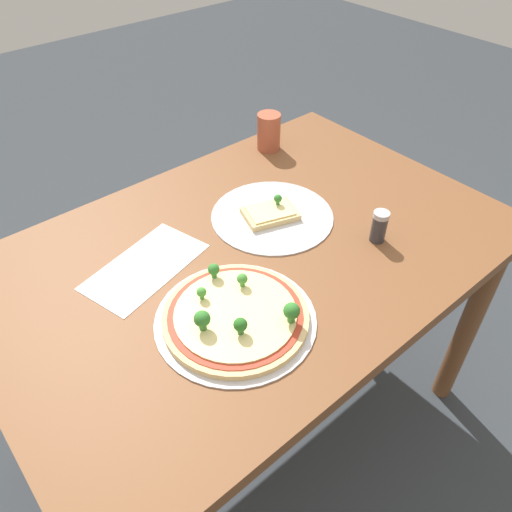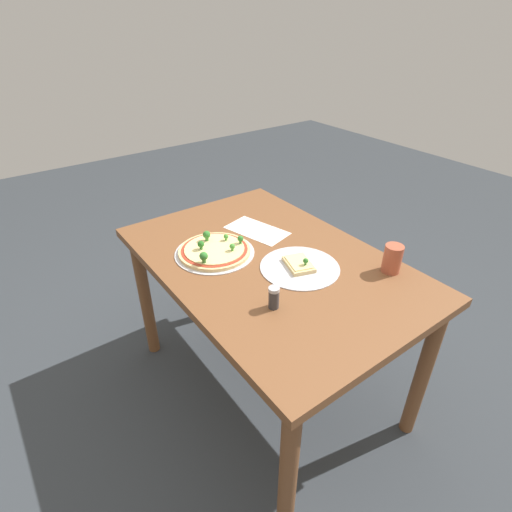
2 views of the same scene
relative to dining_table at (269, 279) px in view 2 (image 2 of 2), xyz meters
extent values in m
plane|color=#33383D|center=(0.00, 0.00, -0.65)|extent=(8.00, 8.00, 0.00)
cube|color=brown|center=(0.00, 0.00, 0.08)|extent=(1.26, 0.84, 0.04)
cylinder|color=brown|center=(-0.57, -0.36, -0.29)|extent=(0.06, 0.06, 0.71)
cylinder|color=brown|center=(0.57, -0.36, -0.29)|extent=(0.06, 0.06, 0.71)
cylinder|color=brown|center=(-0.57, 0.36, -0.29)|extent=(0.06, 0.06, 0.71)
cylinder|color=brown|center=(0.57, 0.36, -0.29)|extent=(0.06, 0.06, 0.71)
cylinder|color=silver|center=(0.17, 0.16, 0.10)|extent=(0.33, 0.33, 0.00)
cylinder|color=#E5C17F|center=(0.17, 0.16, 0.11)|extent=(0.30, 0.30, 0.01)
cylinder|color=#B73823|center=(0.17, 0.16, 0.12)|extent=(0.28, 0.28, 0.00)
cylinder|color=#F4DB8E|center=(0.17, 0.16, 0.12)|extent=(0.25, 0.25, 0.00)
sphere|color=#337A2D|center=(0.14, 0.05, 0.14)|extent=(0.03, 0.03, 0.03)
cylinder|color=#3F8136|center=(0.14, 0.05, 0.13)|extent=(0.01, 0.01, 0.01)
sphere|color=#286B23|center=(0.20, 0.20, 0.15)|extent=(0.03, 0.03, 0.03)
cylinder|color=#37742D|center=(0.20, 0.20, 0.13)|extent=(0.01, 0.01, 0.01)
sphere|color=#337A2D|center=(0.25, 0.15, 0.15)|extent=(0.03, 0.03, 0.03)
cylinder|color=#3F8136|center=(0.25, 0.15, 0.13)|extent=(0.01, 0.01, 0.01)
sphere|color=#479338|center=(0.11, 0.11, 0.14)|extent=(0.02, 0.02, 0.02)
cylinder|color=#51973E|center=(0.11, 0.11, 0.13)|extent=(0.01, 0.01, 0.01)
sphere|color=#479338|center=(0.20, 0.08, 0.14)|extent=(0.02, 0.02, 0.02)
cylinder|color=#51973E|center=(0.20, 0.08, 0.13)|extent=(0.01, 0.01, 0.01)
sphere|color=#337A2D|center=(0.10, 0.25, 0.15)|extent=(0.03, 0.03, 0.03)
cylinder|color=#3F8136|center=(0.10, 0.25, 0.13)|extent=(0.02, 0.02, 0.02)
cylinder|color=silver|center=(-0.12, -0.06, 0.10)|extent=(0.31, 0.31, 0.00)
cube|color=#E5C17F|center=(-0.11, -0.06, 0.11)|extent=(0.15, 0.13, 0.02)
cube|color=#F4DB8E|center=(-0.11, -0.06, 0.12)|extent=(0.13, 0.11, 0.00)
sphere|color=#337A2D|center=(-0.14, -0.06, 0.14)|extent=(0.02, 0.02, 0.02)
cylinder|color=#3F8136|center=(-0.14, -0.06, 0.13)|extent=(0.01, 0.01, 0.01)
cylinder|color=#AD5138|center=(-0.34, -0.33, 0.15)|extent=(0.07, 0.07, 0.11)
cylinder|color=#333338|center=(-0.25, 0.18, 0.13)|extent=(0.04, 0.04, 0.07)
cylinder|color=#B2B2B7|center=(-0.25, 0.18, 0.17)|extent=(0.04, 0.04, 0.01)
cube|color=white|center=(0.23, -0.10, 0.10)|extent=(0.31, 0.22, 0.00)
camera|label=1|loc=(0.58, 0.70, 0.87)|focal=35.00mm
camera|label=2|loc=(-1.08, 0.85, 0.97)|focal=28.00mm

